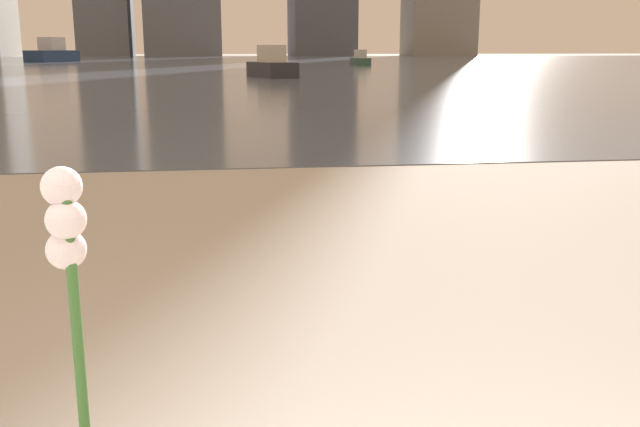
# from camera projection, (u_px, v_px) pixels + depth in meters

# --- Properties ---
(harbor_water) EXTENTS (180.00, 110.00, 0.01)m
(harbor_water) POSITION_uv_depth(u_px,v_px,m) (223.00, 63.00, 60.05)
(harbor_water) COLOR slate
(harbor_water) RESTS_ON ground_plane
(harbor_boat_0) EXTENTS (1.01, 2.88, 1.08)m
(harbor_boat_0) POSITION_uv_depth(u_px,v_px,m) (360.00, 60.00, 49.73)
(harbor_boat_0) COLOR #335647
(harbor_boat_0) RESTS_ON harbor_water
(harbor_boat_1) EXTENTS (1.95, 3.61, 1.28)m
(harbor_boat_1) POSITION_uv_depth(u_px,v_px,m) (272.00, 66.00, 29.11)
(harbor_boat_1) COLOR #2D2D33
(harbor_boat_1) RESTS_ON harbor_water
(harbor_boat_2) EXTENTS (3.85, 5.97, 2.12)m
(harbor_boat_2) POSITION_uv_depth(u_px,v_px,m) (52.00, 53.00, 62.60)
(harbor_boat_2) COLOR navy
(harbor_boat_2) RESTS_ON harbor_water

